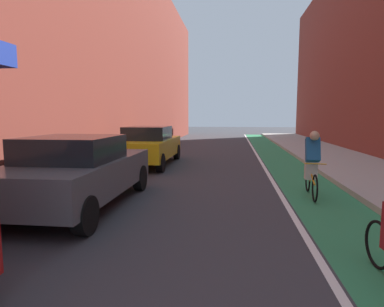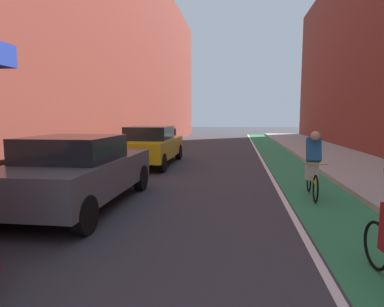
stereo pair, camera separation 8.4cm
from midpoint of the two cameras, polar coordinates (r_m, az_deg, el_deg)
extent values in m
plane|color=#38383D|center=(11.84, 3.48, -2.77)|extent=(87.10, 87.10, 0.00)
cube|color=#2D8451|center=(13.94, 15.67, -1.56)|extent=(1.60, 39.59, 0.00)
cube|color=white|center=(13.84, 11.98, -1.51)|extent=(0.12, 39.59, 0.00)
cube|color=#A8A59E|center=(14.51, 25.41, -1.37)|extent=(3.36, 39.59, 0.14)
cube|color=brown|center=(15.33, -17.65, 18.63)|extent=(3.00, 39.59, 10.38)
cube|color=#595B60|center=(7.36, -19.77, -3.64)|extent=(1.97, 4.32, 0.70)
cube|color=black|center=(7.09, -20.74, 0.63)|extent=(1.72, 1.82, 0.55)
cylinder|color=black|center=(9.23, -20.18, -3.82)|extent=(0.22, 0.66, 0.66)
cylinder|color=black|center=(8.57, -9.48, -4.28)|extent=(0.22, 0.66, 0.66)
cylinder|color=black|center=(5.65, -18.80, -10.35)|extent=(0.22, 0.66, 0.66)
cube|color=yellow|center=(12.91, -7.71, 1.02)|extent=(1.82, 4.50, 0.70)
cube|color=black|center=(12.65, -8.00, 3.51)|extent=(1.58, 1.90, 0.55)
cylinder|color=black|center=(14.79, -9.10, 0.36)|extent=(0.23, 0.66, 0.66)
cylinder|color=black|center=(14.43, -2.89, 0.28)|extent=(0.23, 0.66, 0.66)
cylinder|color=black|center=(11.59, -13.65, -1.50)|extent=(0.23, 0.66, 0.66)
cylinder|color=black|center=(11.13, -5.81, -1.68)|extent=(0.23, 0.66, 0.66)
torus|color=black|center=(4.89, 29.55, -13.83)|extent=(0.09, 0.62, 0.62)
torus|color=black|center=(7.82, 20.63, -5.79)|extent=(0.09, 0.64, 0.64)
torus|color=black|center=(8.83, 19.55, -4.34)|extent=(0.09, 0.64, 0.64)
cylinder|color=gold|center=(8.28, 20.12, -3.53)|extent=(0.11, 0.96, 0.33)
cylinder|color=gold|center=(8.45, 19.96, -2.78)|extent=(0.04, 0.12, 0.55)
cylinder|color=gold|center=(7.80, 20.71, -1.72)|extent=(0.48, 0.06, 0.02)
cube|color=beige|center=(8.36, 20.05, -2.39)|extent=(0.30, 0.26, 0.56)
cube|color=#1E598C|center=(8.18, 20.32, 0.65)|extent=(0.35, 0.42, 0.60)
sphere|color=tan|center=(8.00, 20.59, 2.96)|extent=(0.22, 0.22, 0.22)
camera|label=1|loc=(0.04, -90.34, -0.04)|focal=30.14mm
camera|label=2|loc=(0.04, 89.66, 0.04)|focal=30.14mm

